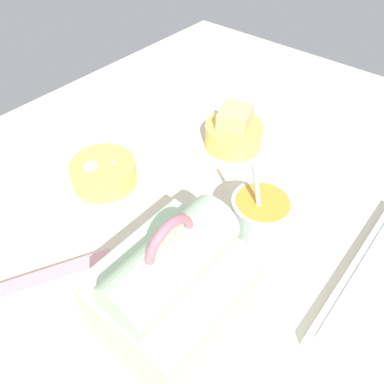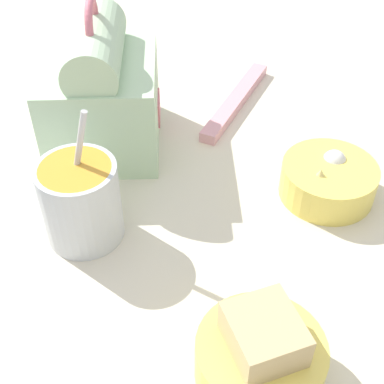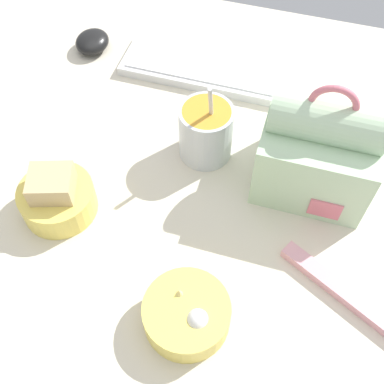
# 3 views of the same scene
# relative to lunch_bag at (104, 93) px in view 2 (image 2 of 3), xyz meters

# --- Properties ---
(desk_surface) EXTENTS (1.40, 1.10, 0.02)m
(desk_surface) POSITION_rel_lunch_bag_xyz_m (-0.17, -0.10, -0.09)
(desk_surface) COLOR beige
(desk_surface) RESTS_ON ground
(lunch_bag) EXTENTS (0.18, 0.15, 0.21)m
(lunch_bag) POSITION_rel_lunch_bag_xyz_m (0.00, 0.00, 0.00)
(lunch_bag) COLOR #B7D6AD
(lunch_bag) RESTS_ON desk_surface
(soup_cup) EXTENTS (0.09, 0.09, 0.17)m
(soup_cup) POSITION_rel_lunch_bag_xyz_m (-0.18, 0.01, -0.03)
(soup_cup) COLOR silver
(soup_cup) RESTS_ON desk_surface
(bento_bowl_sandwich) EXTENTS (0.12, 0.12, 0.09)m
(bento_bowl_sandwich) POSITION_rel_lunch_bag_xyz_m (-0.37, -0.17, -0.05)
(bento_bowl_sandwich) COLOR #EFD65B
(bento_bowl_sandwich) RESTS_ON desk_surface
(bento_bowl_snacks) EXTENTS (0.12, 0.12, 0.05)m
(bento_bowl_snacks) POSITION_rel_lunch_bag_xyz_m (-0.13, -0.29, -0.06)
(bento_bowl_snacks) COLOR #EFD65B
(bento_bowl_snacks) RESTS_ON desk_surface
(chopstick_case) EXTENTS (0.21, 0.12, 0.02)m
(chopstick_case) POSITION_rel_lunch_bag_xyz_m (0.09, -0.19, -0.07)
(chopstick_case) COLOR pink
(chopstick_case) RESTS_ON desk_surface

